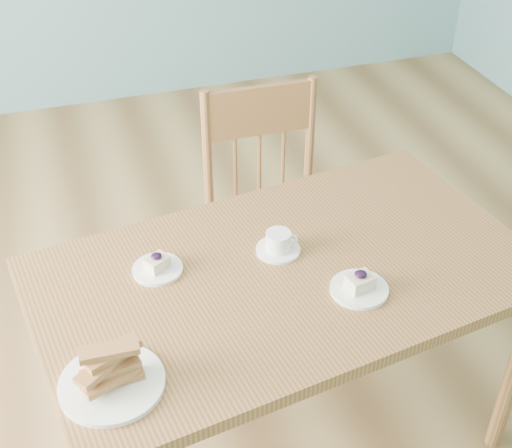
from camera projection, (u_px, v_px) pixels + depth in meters
name	position (u px, v px, depth m)	size (l,w,h in m)	color
room	(157.00, 41.00, 1.68)	(5.01, 5.01, 2.71)	#9E7C49
dining_table	(285.00, 289.00, 2.00)	(1.47, 0.97, 0.73)	#A4663E
dining_chair	(270.00, 216.00, 2.60)	(0.44, 0.42, 0.94)	#A4663E
cheesecake_plate_near	(359.00, 286.00, 1.88)	(0.16, 0.16, 0.07)	white
cheesecake_plate_far	(157.00, 266.00, 1.95)	(0.14, 0.14, 0.06)	white
coffee_cup	(279.00, 243.00, 2.01)	(0.13, 0.13, 0.06)	white
biscotti_plate	(110.00, 375.00, 1.61)	(0.24, 0.24, 0.11)	white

